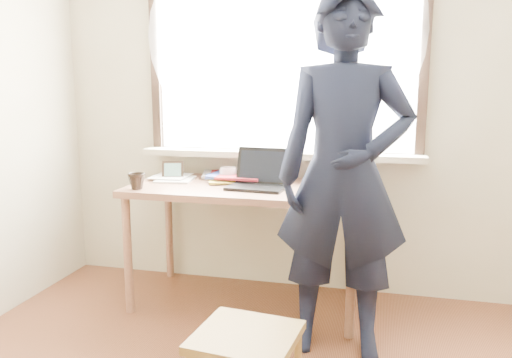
% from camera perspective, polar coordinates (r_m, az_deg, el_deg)
% --- Properties ---
extents(desk, '(1.43, 0.71, 0.77)m').
position_cam_1_polar(desk, '(3.09, -1.05, -2.21)').
color(desk, '#8D5F46').
rests_on(desk, ground).
extents(laptop, '(0.36, 0.30, 0.23)m').
position_cam_1_polar(laptop, '(3.01, 0.43, 0.08)').
color(laptop, black).
rests_on(laptop, desk).
extents(mug_white, '(0.16, 0.16, 0.09)m').
position_cam_1_polar(mug_white, '(3.24, -3.19, 0.59)').
color(mug_white, white).
rests_on(mug_white, desk).
extents(mug_dark, '(0.14, 0.14, 0.10)m').
position_cam_1_polar(mug_dark, '(3.04, -13.48, -0.25)').
color(mug_dark, black).
rests_on(mug_dark, desk).
extents(mouse, '(0.10, 0.07, 0.04)m').
position_cam_1_polar(mouse, '(2.89, 7.19, -1.17)').
color(mouse, black).
rests_on(mouse, desk).
extents(desk_clutter, '(0.87, 0.54, 0.04)m').
position_cam_1_polar(desk_clutter, '(3.36, -4.00, 0.57)').
color(desk_clutter, gold).
rests_on(desk_clutter, desk).
extents(book_a, '(0.30, 0.35, 0.03)m').
position_cam_1_polar(book_a, '(3.41, -6.10, 0.53)').
color(book_a, white).
rests_on(book_a, desk).
extents(book_b, '(0.30, 0.33, 0.02)m').
position_cam_1_polar(book_b, '(3.26, 8.18, -0.05)').
color(book_b, white).
rests_on(book_b, desk).
extents(picture_frame, '(0.14, 0.05, 0.11)m').
position_cam_1_polar(picture_frame, '(3.33, -9.48, 0.92)').
color(picture_frame, black).
rests_on(picture_frame, desk).
extents(work_chair, '(0.43, 0.42, 0.40)m').
position_cam_1_polar(work_chair, '(2.10, -1.15, -18.71)').
color(work_chair, olive).
rests_on(work_chair, ground).
extents(person, '(0.70, 0.49, 1.84)m').
position_cam_1_polar(person, '(2.54, 10.01, 0.30)').
color(person, black).
rests_on(person, ground).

